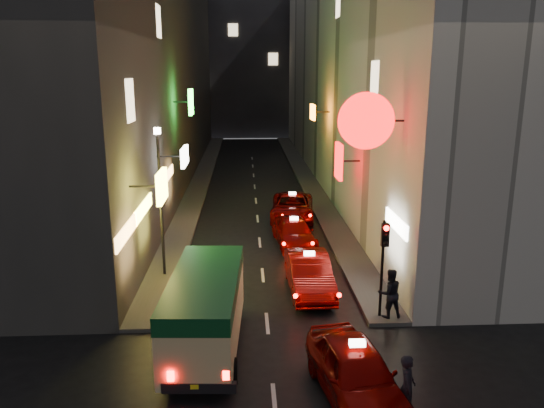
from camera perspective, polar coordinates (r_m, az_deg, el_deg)
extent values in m
cube|color=#353230|center=(43.07, -13.11, 14.35)|extent=(6.00, 52.00, 18.00)
cube|color=#FFEA3F|center=(20.06, -11.76, 1.89)|extent=(0.18, 1.70, 1.15)
cube|color=white|center=(26.24, -9.39, 5.08)|extent=(0.18, 2.01, 0.90)
cube|color=#30F433|center=(33.08, -8.73, 10.80)|extent=(0.18, 1.40, 1.56)
cube|color=#F8AF56|center=(19.63, -15.42, -2.90)|extent=(0.10, 3.32, 0.55)
cube|color=#FFEA3F|center=(22.76, -13.68, -0.46)|extent=(0.10, 3.63, 0.55)
cube|color=#F8AF56|center=(30.21, -11.05, 3.24)|extent=(0.10, 3.04, 0.55)
cube|color=#FFE5B2|center=(20.92, -15.04, 10.71)|extent=(0.06, 1.30, 1.60)
cube|color=#FFE5B2|center=(28.86, -12.12, 18.66)|extent=(0.06, 1.30, 1.60)
cube|color=beige|center=(43.33, 8.93, 14.54)|extent=(6.00, 52.00, 18.00)
cylinder|color=#F20A0A|center=(19.41, 10.09, 8.80)|extent=(2.03, 0.18, 2.03)
cube|color=#F20A0A|center=(26.55, 7.20, 4.60)|extent=(0.18, 1.41, 1.78)
cube|color=orange|center=(35.94, 4.40, 9.83)|extent=(0.18, 1.60, 1.01)
cube|color=white|center=(20.52, 13.25, -2.03)|extent=(0.10, 2.80, 0.55)
cube|color=#FFE5B2|center=(24.13, 10.99, 12.99)|extent=(0.06, 1.30, 1.60)
cube|color=#FFE5B2|center=(34.15, 7.13, 20.64)|extent=(0.06, 1.30, 1.60)
cube|color=#343338|center=(74.48, -2.50, 16.00)|extent=(30.00, 10.00, 22.00)
cube|color=#43413E|center=(43.43, -7.58, 2.73)|extent=(1.50, 52.00, 0.15)
cube|color=#43413E|center=(43.57, 3.65, 2.86)|extent=(1.50, 52.00, 0.15)
cube|color=tan|center=(16.87, -7.16, -11.10)|extent=(2.32, 5.85, 2.11)
cube|color=#0B3B1C|center=(16.55, -7.24, -8.54)|extent=(2.34, 5.87, 0.53)
cube|color=black|center=(17.05, -7.11, -10.04)|extent=(2.23, 3.56, 0.48)
cube|color=black|center=(14.85, -7.85, -18.95)|extent=(1.98, 0.29, 0.29)
cube|color=#FF0A05|center=(14.67, -10.86, -17.77)|extent=(0.17, 0.06, 0.27)
cube|color=#FF0A05|center=(14.54, -4.96, -17.85)|extent=(0.17, 0.06, 0.27)
cylinder|color=black|center=(19.07, -9.38, -11.60)|extent=(0.21, 0.73, 0.73)
cylinder|color=black|center=(15.71, -4.14, -17.44)|extent=(0.21, 0.73, 0.73)
imported|color=#760402|center=(14.90, 9.04, -17.06)|extent=(3.20, 6.00, 1.82)
cube|color=white|center=(14.41, 9.19, -13.66)|extent=(0.44, 0.24, 0.16)
imported|color=#760402|center=(21.28, 4.00, -7.13)|extent=(2.38, 5.53, 1.74)
cube|color=white|center=(20.95, 4.04, -4.68)|extent=(0.42, 0.19, 0.16)
sphere|color=#FF0A05|center=(18.91, 2.55, -9.86)|extent=(0.16, 0.16, 0.16)
sphere|color=#FF0A05|center=(19.11, 7.23, -9.70)|extent=(0.16, 0.16, 0.16)
imported|color=#760402|center=(26.77, 2.39, -2.86)|extent=(2.38, 4.92, 1.52)
cube|color=white|center=(26.54, 2.40, -1.11)|extent=(0.43, 0.22, 0.16)
sphere|color=#FF0A05|center=(24.66, 1.29, -4.31)|extent=(0.16, 0.16, 0.16)
sphere|color=#FF0A05|center=(24.79, 4.39, -4.24)|extent=(0.16, 0.16, 0.16)
imported|color=#760402|center=(31.38, 2.20, -0.10)|extent=(2.77, 5.62, 1.72)
cube|color=white|center=(31.16, 2.22, 1.59)|extent=(0.44, 0.22, 0.16)
sphere|color=#FF0A05|center=(28.94, 1.13, -1.28)|extent=(0.16, 0.16, 0.16)
sphere|color=#FF0A05|center=(29.09, 4.13, -1.23)|extent=(0.16, 0.16, 0.16)
imported|color=black|center=(14.43, 14.35, -18.14)|extent=(0.56, 0.73, 1.96)
imported|color=black|center=(19.16, 12.56, -9.01)|extent=(0.81, 0.56, 2.02)
cylinder|color=black|center=(18.90, 11.74, -6.87)|extent=(0.10, 0.10, 3.50)
cube|color=black|center=(18.32, 12.09, -3.27)|extent=(0.26, 0.18, 0.80)
sphere|color=#FF0A05|center=(18.14, 12.22, -2.56)|extent=(0.18, 0.18, 0.18)
sphere|color=black|center=(18.21, 12.17, -3.38)|extent=(0.17, 0.17, 0.17)
sphere|color=black|center=(18.30, 12.13, -4.18)|extent=(0.17, 0.17, 0.17)
cylinder|color=black|center=(22.40, -11.84, -0.20)|extent=(0.12, 0.12, 6.00)
cylinder|color=#FFE5BF|center=(21.85, -12.25, 7.70)|extent=(0.28, 0.28, 0.25)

